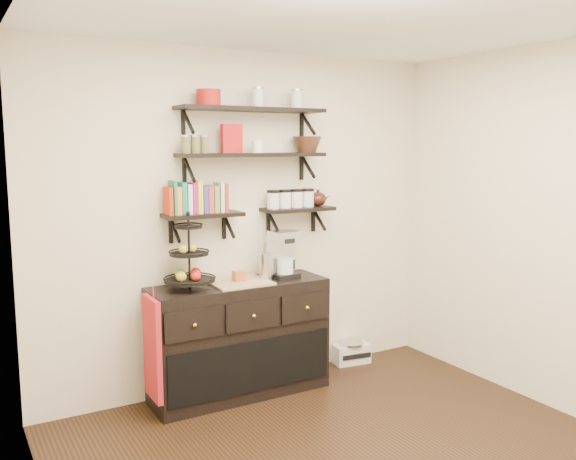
{
  "coord_description": "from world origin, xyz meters",
  "views": [
    {
      "loc": [
        -2.15,
        -2.68,
        1.97
      ],
      "look_at": [
        0.05,
        1.15,
        1.34
      ],
      "focal_mm": 38.0,
      "sensor_mm": 36.0,
      "label": 1
    }
  ],
  "objects": [
    {
      "name": "ceiling",
      "position": [
        0.0,
        0.0,
        2.7
      ],
      "size": [
        3.5,
        3.5,
        0.02
      ],
      "primitive_type": "cube",
      "color": "white",
      "rests_on": "back_wall"
    },
    {
      "name": "back_wall",
      "position": [
        0.0,
        1.75,
        1.35
      ],
      "size": [
        3.5,
        0.02,
        2.7
      ],
      "primitive_type": "cube",
      "color": "beige",
      "rests_on": "ground"
    },
    {
      "name": "left_wall",
      "position": [
        -1.75,
        0.0,
        1.35
      ],
      "size": [
        0.02,
        3.5,
        2.7
      ],
      "primitive_type": "cube",
      "color": "beige",
      "rests_on": "ground"
    },
    {
      "name": "shelf_top",
      "position": [
        0.0,
        1.62,
        2.23
      ],
      "size": [
        1.2,
        0.27,
        0.23
      ],
      "color": "black",
      "rests_on": "back_wall"
    },
    {
      "name": "shelf_mid",
      "position": [
        0.0,
        1.62,
        1.88
      ],
      "size": [
        1.2,
        0.27,
        0.23
      ],
      "color": "black",
      "rests_on": "back_wall"
    },
    {
      "name": "shelf_low_left",
      "position": [
        -0.42,
        1.63,
        1.43
      ],
      "size": [
        0.6,
        0.25,
        0.23
      ],
      "color": "black",
      "rests_on": "back_wall"
    },
    {
      "name": "shelf_low_right",
      "position": [
        0.42,
        1.63,
        1.43
      ],
      "size": [
        0.6,
        0.25,
        0.23
      ],
      "color": "black",
      "rests_on": "back_wall"
    },
    {
      "name": "cookbooks",
      "position": [
        -0.47,
        1.63,
        1.57
      ],
      "size": [
        0.43,
        0.15,
        0.26
      ],
      "color": "#B3280E",
      "rests_on": "shelf_low_left"
    },
    {
      "name": "glass_canisters",
      "position": [
        0.36,
        1.63,
        1.51
      ],
      "size": [
        0.43,
        0.1,
        0.13
      ],
      "color": "silver",
      "rests_on": "shelf_low_right"
    },
    {
      "name": "sideboard",
      "position": [
        -0.18,
        1.51,
        0.45
      ],
      "size": [
        1.4,
        0.5,
        0.92
      ],
      "color": "black",
      "rests_on": "floor"
    },
    {
      "name": "fruit_stand",
      "position": [
        -0.58,
        1.52,
        1.09
      ],
      "size": [
        0.38,
        0.38,
        0.55
      ],
      "rotation": [
        0.0,
        0.0,
        0.22
      ],
      "color": "black",
      "rests_on": "sideboard"
    },
    {
      "name": "candle",
      "position": [
        -0.18,
        1.51,
        0.96
      ],
      "size": [
        0.08,
        0.08,
        0.08
      ],
      "primitive_type": "cube",
      "color": "#954E22",
      "rests_on": "sideboard"
    },
    {
      "name": "coffee_maker",
      "position": [
        0.22,
        1.54,
        1.08
      ],
      "size": [
        0.22,
        0.22,
        0.38
      ],
      "rotation": [
        0.0,
        0.0,
        0.1
      ],
      "color": "black",
      "rests_on": "sideboard"
    },
    {
      "name": "thermal_carafe",
      "position": [
        0.05,
        1.49,
        1.01
      ],
      "size": [
        0.11,
        0.11,
        0.22
      ],
      "primitive_type": "cylinder",
      "color": "silver",
      "rests_on": "sideboard"
    },
    {
      "name": "apron",
      "position": [
        -0.91,
        1.41,
        0.53
      ],
      "size": [
        0.04,
        0.32,
        0.74
      ],
      "primitive_type": "cube",
      "color": "maroon",
      "rests_on": "sideboard"
    },
    {
      "name": "radio",
      "position": [
        0.99,
        1.63,
        0.1
      ],
      "size": [
        0.34,
        0.24,
        0.19
      ],
      "rotation": [
        0.0,
        0.0,
        -0.13
      ],
      "color": "silver",
      "rests_on": "floor"
    },
    {
      "name": "recipe_box",
      "position": [
        -0.18,
        1.61,
        2.01
      ],
      "size": [
        0.16,
        0.07,
        0.22
      ],
      "primitive_type": "cube",
      "rotation": [
        0.0,
        0.0,
        -0.04
      ],
      "color": "#A61315",
      "rests_on": "shelf_mid"
    },
    {
      "name": "walnut_bowl",
      "position": [
        0.5,
        1.61,
        1.96
      ],
      "size": [
        0.24,
        0.24,
        0.13
      ],
      "primitive_type": null,
      "color": "black",
      "rests_on": "shelf_mid"
    },
    {
      "name": "ramekins",
      "position": [
        0.04,
        1.61,
        1.95
      ],
      "size": [
        0.09,
        0.09,
        0.1
      ],
      "primitive_type": "cylinder",
      "color": "white",
      "rests_on": "shelf_mid"
    },
    {
      "name": "teapot",
      "position": [
        0.62,
        1.63,
        1.52
      ],
      "size": [
        0.21,
        0.16,
        0.14
      ],
      "primitive_type": null,
      "rotation": [
        0.0,
        0.0,
        0.13
      ],
      "color": "#34130F",
      "rests_on": "shelf_low_right"
    },
    {
      "name": "red_pot",
      "position": [
        -0.36,
        1.61,
        2.31
      ],
      "size": [
        0.18,
        0.18,
        0.12
      ],
      "primitive_type": "cylinder",
      "color": "#A61315",
      "rests_on": "shelf_top"
    }
  ]
}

